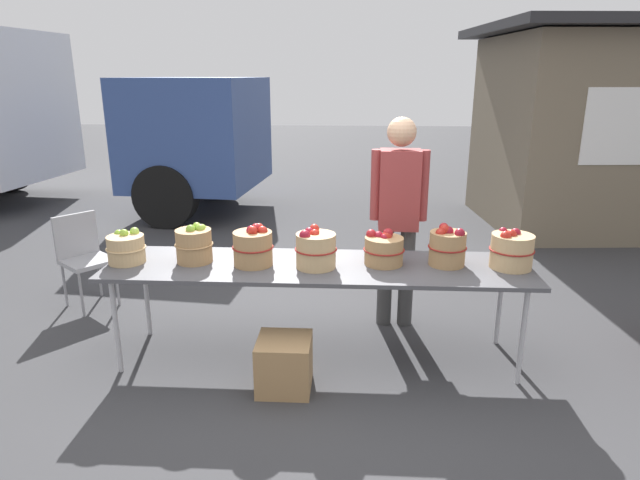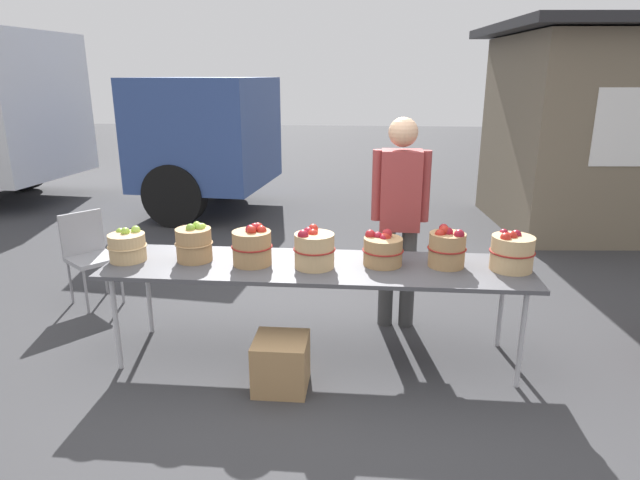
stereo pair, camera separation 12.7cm
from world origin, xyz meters
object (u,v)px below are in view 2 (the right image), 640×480
(folding_chair, at_px, (89,250))
(produce_crate, at_px, (281,363))
(apple_basket_red_1, at_px, (314,249))
(apple_basket_green_1, at_px, (194,243))
(apple_basket_green_0, at_px, (127,246))
(apple_basket_red_0, at_px, (252,246))
(market_table, at_px, (316,269))
(vendor_adult, at_px, (400,208))
(apple_basket_red_4, at_px, (512,252))
(apple_basket_red_2, at_px, (383,250))
(apple_basket_red_3, at_px, (447,248))

(folding_chair, xyz_separation_m, produce_crate, (2.03, -1.34, -0.33))
(produce_crate, bearing_deg, apple_basket_red_1, 64.65)
(apple_basket_green_1, bearing_deg, apple_basket_green_0, -175.29)
(apple_basket_red_0, relative_size, folding_chair, 0.35)
(market_table, height_order, apple_basket_green_1, apple_basket_green_1)
(apple_basket_green_0, height_order, vendor_adult, vendor_adult)
(apple_basket_red_1, relative_size, folding_chair, 0.36)
(apple_basket_green_1, distance_m, apple_basket_red_4, 2.31)
(apple_basket_red_2, height_order, produce_crate, apple_basket_red_2)
(apple_basket_green_1, distance_m, apple_basket_red_2, 1.40)
(apple_basket_green_0, distance_m, apple_basket_red_3, 2.36)
(apple_basket_red_4, bearing_deg, produce_crate, -163.52)
(produce_crate, bearing_deg, apple_basket_green_1, 146.58)
(apple_basket_red_4, bearing_deg, apple_basket_green_1, -179.97)
(market_table, height_order, vendor_adult, vendor_adult)
(apple_basket_red_1, bearing_deg, vendor_adult, 46.35)
(apple_basket_red_0, xyz_separation_m, apple_basket_red_3, (1.41, 0.08, 0.00))
(vendor_adult, bearing_deg, apple_basket_green_1, 22.87)
(apple_basket_red_2, xyz_separation_m, apple_basket_red_4, (0.91, -0.03, 0.02))
(apple_basket_red_0, distance_m, apple_basket_red_3, 1.41)
(vendor_adult, distance_m, folding_chair, 2.92)
(apple_basket_green_0, bearing_deg, apple_basket_red_1, -1.12)
(apple_basket_red_3, relative_size, produce_crate, 0.83)
(apple_basket_green_0, relative_size, folding_chair, 0.33)
(market_table, xyz_separation_m, apple_basket_red_1, (-0.01, -0.05, 0.17))
(market_table, bearing_deg, produce_crate, -114.42)
(market_table, distance_m, vendor_adult, 0.95)
(apple_basket_red_0, relative_size, apple_basket_red_4, 0.96)
(market_table, relative_size, apple_basket_green_1, 10.67)
(produce_crate, bearing_deg, folding_chair, 146.53)
(apple_basket_red_2, distance_m, apple_basket_red_3, 0.46)
(vendor_adult, bearing_deg, produce_crate, 53.77)
(apple_basket_red_2, xyz_separation_m, vendor_adult, (0.15, 0.57, 0.18))
(apple_basket_red_3, relative_size, apple_basket_red_4, 0.96)
(apple_basket_red_4, bearing_deg, apple_basket_red_0, -178.65)
(apple_basket_red_2, distance_m, vendor_adult, 0.62)
(apple_basket_red_2, xyz_separation_m, folding_chair, (-2.71, 0.84, -0.35))
(apple_basket_green_1, height_order, produce_crate, apple_basket_green_1)
(apple_basket_red_3, bearing_deg, apple_basket_red_2, -179.34)
(apple_basket_red_1, relative_size, apple_basket_red_3, 1.01)
(apple_basket_green_1, bearing_deg, folding_chair, 146.50)
(apple_basket_red_4, bearing_deg, market_table, -179.01)
(apple_basket_red_2, height_order, folding_chair, apple_basket_red_2)
(apple_basket_green_0, distance_m, vendor_adult, 2.15)
(apple_basket_red_0, bearing_deg, apple_basket_red_1, -3.31)
(market_table, height_order, produce_crate, market_table)
(apple_basket_red_1, distance_m, produce_crate, 0.83)
(folding_chair, bearing_deg, apple_basket_red_1, -74.15)
(apple_basket_red_0, xyz_separation_m, folding_chair, (-1.76, 0.91, -0.38))
(apple_basket_green_0, xyz_separation_m, folding_chair, (-0.81, 0.91, -0.35))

